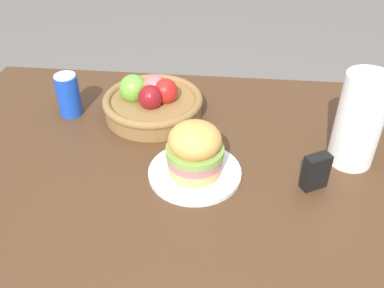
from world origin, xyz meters
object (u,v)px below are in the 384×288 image
fruit_basket (152,102)px  sandwich (195,149)px  soda_can (68,95)px  plate (195,172)px  paper_towel_roll (359,121)px  napkin_holder (316,172)px

fruit_basket → sandwich: bearing=-60.0°
sandwich → fruit_basket: bearing=120.0°
soda_can → sandwich: bearing=-31.4°
plate → paper_towel_roll: size_ratio=0.95×
soda_can → fruit_basket: soda_can is taller
soda_can → napkin_holder: bearing=-20.6°
sandwich → paper_towel_roll: size_ratio=0.58×
fruit_basket → paper_towel_roll: size_ratio=1.21×
napkin_holder → fruit_basket: bearing=118.5°
napkin_holder → sandwich: bearing=147.9°
plate → fruit_basket: (-0.15, 0.26, 0.04)m
paper_towel_roll → napkin_holder: bearing=-133.2°
soda_can → napkin_holder: (0.67, -0.25, -0.02)m
soda_can → paper_towel_roll: paper_towel_roll is taller
plate → fruit_basket: bearing=120.0°
sandwich → soda_can: (-0.39, 0.24, -0.01)m
soda_can → paper_towel_roll: bearing=-10.4°
plate → sandwich: bearing=126.9°
soda_can → paper_towel_roll: 0.79m
paper_towel_roll → plate: bearing=-166.0°
soda_can → napkin_holder: size_ratio=1.40×
soda_can → fruit_basket: 0.24m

